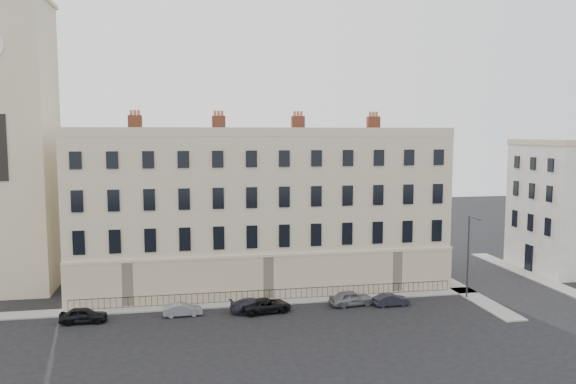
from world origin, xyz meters
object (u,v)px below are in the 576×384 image
object	(u,v)px
car_b	(183,310)
streetlamp	(469,253)
car_a	(84,315)
car_f	(391,300)
car_c	(253,305)
car_e	(351,298)
car_d	(266,305)

from	to	relation	value
car_b	streetlamp	bearing A→B (deg)	-92.46
car_a	car_f	distance (m)	26.15
car_f	streetlamp	distance (m)	8.62
car_c	streetlamp	size ratio (longest dim) A/B	0.52
car_e	car_f	xyz separation A→B (m)	(3.49, -0.72, -0.14)
car_c	streetlamp	distance (m)	20.36
car_a	car_b	size ratio (longest dim) A/B	1.15
car_a	car_f	bearing A→B (deg)	-89.76
car_c	car_e	size ratio (longest dim) A/B	1.03
car_a	car_c	xyz separation A→B (m)	(13.86, 0.23, -0.05)
car_b	car_f	distance (m)	18.27
car_b	streetlamp	distance (m)	26.26
car_a	car_b	world-z (taller)	car_a
car_f	streetlamp	world-z (taller)	streetlamp
car_c	car_e	distance (m)	8.81
car_b	car_d	bearing A→B (deg)	-95.63
car_b	car_d	xyz separation A→B (m)	(7.07, -0.36, 0.07)
car_f	car_d	bearing A→B (deg)	86.47
car_c	car_f	size ratio (longest dim) A/B	1.25
car_c	car_d	bearing A→B (deg)	-110.34
car_f	streetlamp	xyz separation A→B (m)	(7.72, 0.71, 3.77)
car_d	car_f	distance (m)	11.20
car_a	car_d	bearing A→B (deg)	-89.33
car_c	streetlamp	xyz separation A→B (m)	(20.02, 0.22, 3.71)
car_c	car_f	bearing A→B (deg)	-98.99
car_f	car_e	bearing A→B (deg)	76.02
car_d	car_a	bearing A→B (deg)	81.22
car_c	car_e	bearing A→B (deg)	-95.23
car_d	streetlamp	xyz separation A→B (m)	(18.92, 0.49, 3.70)
streetlamp	car_a	bearing A→B (deg)	-167.55
car_b	car_f	xyz separation A→B (m)	(18.26, -0.58, 0.00)
car_a	streetlamp	bearing A→B (deg)	-88.43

